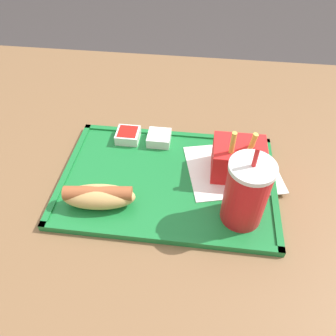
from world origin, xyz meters
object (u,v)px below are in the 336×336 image
at_px(fries_carton, 238,159).
at_px(sauce_cup_mayo, 159,138).
at_px(sauce_cup_ketchup, 128,135).
at_px(soda_cup, 246,193).
at_px(hot_dog_far, 99,196).

relative_size(fries_carton, sauce_cup_mayo, 2.35).
bearing_deg(sauce_cup_ketchup, soda_cup, 143.01).
height_order(hot_dog_far, fries_carton, fries_carton).
bearing_deg(fries_carton, sauce_cup_ketchup, -17.31).
relative_size(hot_dog_far, sauce_cup_mayo, 2.76).
height_order(hot_dog_far, sauce_cup_mayo, hot_dog_far).
distance_m(hot_dog_far, sauce_cup_ketchup, 0.19).
relative_size(soda_cup, hot_dog_far, 1.20).
xyz_separation_m(soda_cup, fries_carton, (0.01, -0.11, -0.03)).
distance_m(soda_cup, sauce_cup_mayo, 0.25).
bearing_deg(sauce_cup_mayo, soda_cup, 133.44).
height_order(sauce_cup_mayo, sauce_cup_ketchup, same).
relative_size(hot_dog_far, sauce_cup_ketchup, 2.76).
xyz_separation_m(soda_cup, hot_dog_far, (0.25, 0.00, -0.04)).
relative_size(hot_dog_far, fries_carton, 1.17).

